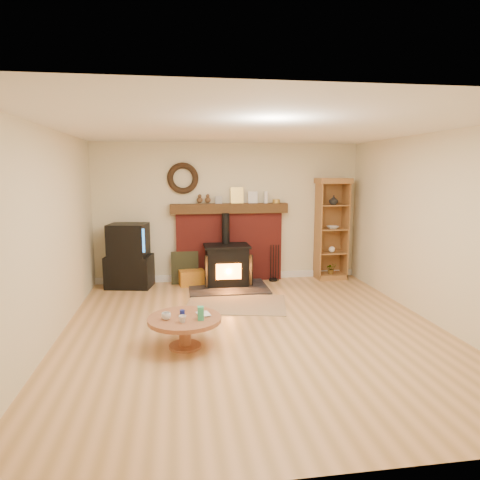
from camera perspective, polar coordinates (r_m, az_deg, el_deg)
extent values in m
plane|color=#B18349|center=(5.76, 1.93, -11.99)|extent=(5.50, 5.50, 0.00)
cube|color=beige|center=(8.13, -1.53, 3.67)|extent=(5.00, 0.02, 2.60)
cube|color=beige|center=(2.82, 12.26, -7.03)|extent=(5.00, 0.02, 2.60)
cube|color=beige|center=(5.55, -24.29, 0.30)|extent=(0.02, 5.50, 2.60)
cube|color=beige|center=(6.37, 24.70, 1.31)|extent=(0.02, 5.50, 2.60)
cube|color=white|center=(5.40, 2.08, 14.71)|extent=(5.00, 5.50, 0.02)
cube|color=white|center=(8.32, -1.47, -4.88)|extent=(5.00, 0.04, 0.12)
torus|color=black|center=(7.97, -7.63, 8.17)|extent=(0.57, 0.11, 0.57)
cube|color=maroon|center=(8.14, -1.44, -0.94)|extent=(2.00, 0.15, 1.30)
cube|color=#372311|center=(8.01, -1.43, 4.24)|extent=(2.20, 0.22, 0.18)
cube|color=#999999|center=(7.99, -2.88, 5.36)|extent=(0.13, 0.05, 0.14)
cube|color=gold|center=(8.04, -0.40, 5.97)|extent=(0.24, 0.06, 0.30)
cube|color=white|center=(8.09, 1.71, 5.70)|extent=(0.18, 0.05, 0.22)
cylinder|color=white|center=(8.12, 3.48, 5.70)|extent=(0.08, 0.08, 0.22)
cylinder|color=gold|center=(8.17, 4.85, 5.18)|extent=(0.14, 0.14, 0.07)
cube|color=black|center=(7.72, -1.58, -6.35)|extent=(1.40, 1.00, 0.03)
cube|color=black|center=(7.82, -1.77, -3.43)|extent=(0.74, 0.53, 0.69)
cube|color=black|center=(7.75, -1.78, -0.80)|extent=(0.81, 0.58, 0.04)
cylinder|color=black|center=(7.85, -1.92, 1.54)|extent=(0.14, 0.14, 0.56)
cube|color=orange|center=(7.57, -1.53, -4.23)|extent=(0.44, 0.02, 0.27)
cube|color=black|center=(7.59, -4.13, -4.04)|extent=(0.17, 0.24, 0.55)
cube|color=black|center=(7.67, 0.94, -3.88)|extent=(0.17, 0.24, 0.55)
cube|color=brown|center=(6.82, -0.55, -8.53)|extent=(1.74, 1.37, 0.01)
cube|color=black|center=(8.00, -14.50, -4.05)|extent=(0.88, 0.69, 0.58)
cube|color=black|center=(7.89, -14.67, 0.03)|extent=(0.74, 0.66, 0.58)
cube|color=blue|center=(7.61, -14.49, -0.07)|extent=(0.51, 0.11, 0.42)
cube|color=olive|center=(8.59, 11.91, -4.69)|extent=(0.56, 0.41, 0.10)
cube|color=olive|center=(8.61, 11.66, 1.44)|extent=(0.56, 0.02, 1.80)
cube|color=olive|center=(8.34, 10.36, 1.23)|extent=(0.02, 0.41, 1.80)
cube|color=olive|center=(8.53, 13.83, 1.29)|extent=(0.02, 0.41, 1.80)
cube|color=olive|center=(8.35, 12.33, 7.72)|extent=(0.62, 0.45, 0.10)
cube|color=olive|center=(8.50, 12.01, -1.65)|extent=(0.52, 0.37, 0.02)
cube|color=olive|center=(8.42, 12.12, 1.44)|extent=(0.52, 0.37, 0.02)
cube|color=olive|center=(8.38, 12.22, 4.57)|extent=(0.52, 0.37, 0.02)
imported|color=white|center=(8.32, 12.37, 5.22)|extent=(0.17, 0.17, 0.18)
imported|color=white|center=(8.37, 12.25, 1.65)|extent=(0.22, 0.22, 0.05)
sphere|color=white|center=(8.44, 12.15, -1.25)|extent=(0.12, 0.12, 0.12)
imported|color=#369E71|center=(8.51, 12.06, -3.73)|extent=(0.19, 0.17, 0.22)
cube|color=gold|center=(7.93, -6.43, -5.04)|extent=(0.48, 0.34, 0.28)
cube|color=black|center=(8.03, -7.35, -3.68)|extent=(0.50, 0.13, 0.60)
cylinder|color=black|center=(8.25, 4.44, -5.31)|extent=(0.16, 0.16, 0.04)
cylinder|color=black|center=(8.16, 4.13, -3.08)|extent=(0.02, 0.02, 0.70)
cylinder|color=black|center=(8.17, 4.47, -3.07)|extent=(0.02, 0.02, 0.70)
cylinder|color=black|center=(8.18, 4.81, -3.06)|extent=(0.02, 0.02, 0.70)
cylinder|color=black|center=(8.20, 5.15, -3.05)|extent=(0.02, 0.02, 0.70)
cylinder|color=brown|center=(5.29, -7.33, -13.84)|extent=(0.38, 0.38, 0.03)
cylinder|color=brown|center=(5.23, -7.37, -12.23)|extent=(0.14, 0.14, 0.30)
cylinder|color=brown|center=(5.17, -7.41, -10.43)|extent=(0.87, 0.87, 0.05)
imported|color=white|center=(5.10, -9.82, -9.97)|extent=(0.11, 0.11, 0.08)
imported|color=white|center=(4.98, -7.69, -10.41)|extent=(0.09, 0.09, 0.08)
imported|color=#4C331E|center=(5.20, -5.69, -9.91)|extent=(0.15, 0.19, 0.02)
cylinder|color=navy|center=(5.21, -7.70, -9.60)|extent=(0.06, 0.06, 0.07)
cube|color=#369E71|center=(5.03, -5.26, -9.71)|extent=(0.07, 0.07, 0.16)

